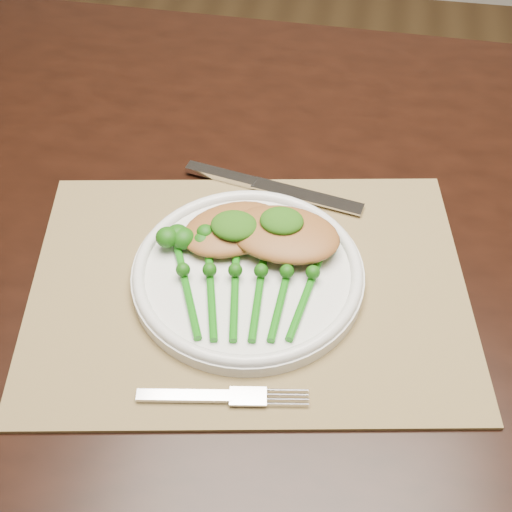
% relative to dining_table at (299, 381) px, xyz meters
% --- Properties ---
extents(floor, '(4.00, 4.00, 0.00)m').
position_rel_dining_table_xyz_m(floor, '(-0.05, 0.03, -0.38)').
color(floor, '#4F361B').
rests_on(floor, ground).
extents(dining_table, '(1.62, 0.93, 0.75)m').
position_rel_dining_table_xyz_m(dining_table, '(0.00, 0.00, 0.00)').
color(dining_table, black).
rests_on(dining_table, ground).
extents(placemat, '(0.54, 0.43, 0.00)m').
position_rel_dining_table_xyz_m(placemat, '(-0.06, -0.13, 0.38)').
color(placemat, olive).
rests_on(placemat, dining_table).
extents(dinner_plate, '(0.26, 0.26, 0.02)m').
position_rel_dining_table_xyz_m(dinner_plate, '(-0.06, -0.12, 0.39)').
color(dinner_plate, silver).
rests_on(dinner_plate, placemat).
extents(knife, '(0.23, 0.06, 0.01)m').
position_rel_dining_table_xyz_m(knife, '(-0.08, 0.04, 0.38)').
color(knife, silver).
rests_on(knife, placemat).
extents(fork, '(0.17, 0.04, 0.01)m').
position_rel_dining_table_xyz_m(fork, '(-0.05, -0.27, 0.38)').
color(fork, silver).
rests_on(fork, placemat).
extents(chicken_fillet_left, '(0.15, 0.13, 0.02)m').
position_rel_dining_table_xyz_m(chicken_fillet_left, '(-0.09, -0.07, 0.40)').
color(chicken_fillet_left, '#9B602D').
rests_on(chicken_fillet_left, dinner_plate).
extents(chicken_fillet_right, '(0.14, 0.10, 0.03)m').
position_rel_dining_table_xyz_m(chicken_fillet_right, '(-0.03, -0.07, 0.41)').
color(chicken_fillet_right, '#9B602D').
rests_on(chicken_fillet_right, dinner_plate).
extents(pesto_dollop_left, '(0.05, 0.05, 0.02)m').
position_rel_dining_table_xyz_m(pesto_dollop_left, '(-0.08, -0.08, 0.42)').
color(pesto_dollop_left, '#164109').
rests_on(pesto_dollop_left, chicken_fillet_left).
extents(pesto_dollop_right, '(0.05, 0.04, 0.02)m').
position_rel_dining_table_xyz_m(pesto_dollop_right, '(-0.03, -0.07, 0.43)').
color(pesto_dollop_right, '#164109').
rests_on(pesto_dollop_right, chicken_fillet_right).
extents(broccolini_bundle, '(0.17, 0.19, 0.04)m').
position_rel_dining_table_xyz_m(broccolini_bundle, '(-0.06, -0.15, 0.40)').
color(broccolini_bundle, '#12640D').
rests_on(broccolini_bundle, dinner_plate).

